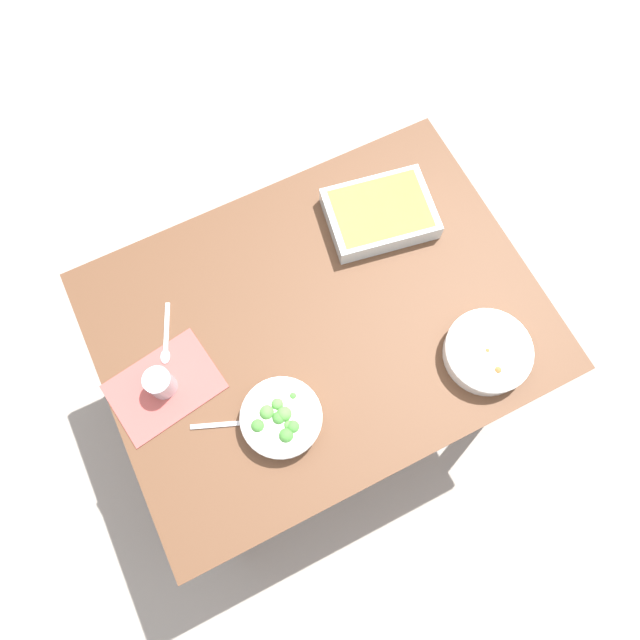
% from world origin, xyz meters
% --- Properties ---
extents(ground_plane, '(6.00, 6.00, 0.00)m').
position_xyz_m(ground_plane, '(0.00, 0.00, 0.00)').
color(ground_plane, '#9E9389').
extents(dining_table, '(1.20, 0.90, 0.74)m').
position_xyz_m(dining_table, '(0.00, 0.00, 0.65)').
color(dining_table, brown).
rests_on(dining_table, ground_plane).
extents(placemat, '(0.31, 0.24, 0.00)m').
position_xyz_m(placemat, '(-0.45, 0.02, 0.74)').
color(placemat, '#B24C47').
rests_on(placemat, dining_table).
extents(stew_bowl, '(0.23, 0.23, 0.06)m').
position_xyz_m(stew_bowl, '(0.35, -0.29, 0.77)').
color(stew_bowl, white).
rests_on(stew_bowl, dining_table).
extents(broccoli_bowl, '(0.21, 0.21, 0.07)m').
position_xyz_m(broccoli_bowl, '(-0.21, -0.20, 0.77)').
color(broccoli_bowl, white).
rests_on(broccoli_bowl, dining_table).
extents(baking_dish, '(0.33, 0.27, 0.06)m').
position_xyz_m(baking_dish, '(0.29, 0.20, 0.77)').
color(baking_dish, silver).
rests_on(baking_dish, dining_table).
extents(drink_cup, '(0.07, 0.07, 0.08)m').
position_xyz_m(drink_cup, '(-0.45, 0.02, 0.78)').
color(drink_cup, '#B2BCC6').
rests_on(drink_cup, dining_table).
extents(spoon_by_stew, '(0.15, 0.13, 0.01)m').
position_xyz_m(spoon_by_stew, '(0.39, -0.26, 0.74)').
color(spoon_by_stew, silver).
rests_on(spoon_by_stew, dining_table).
extents(spoon_by_broccoli, '(0.17, 0.08, 0.01)m').
position_xyz_m(spoon_by_broccoli, '(-0.33, -0.16, 0.74)').
color(spoon_by_broccoli, silver).
rests_on(spoon_by_broccoli, dining_table).
extents(spoon_spare, '(0.09, 0.17, 0.01)m').
position_xyz_m(spoon_spare, '(-0.40, 0.13, 0.74)').
color(spoon_spare, silver).
rests_on(spoon_spare, dining_table).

